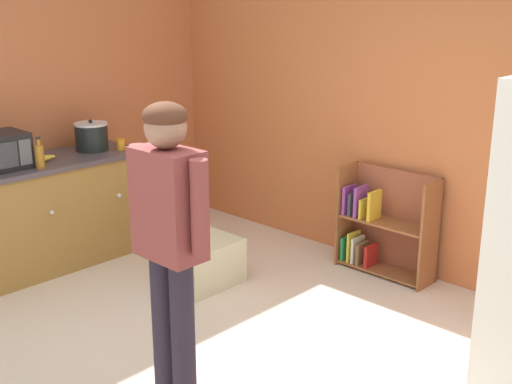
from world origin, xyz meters
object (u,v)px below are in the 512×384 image
(bookshelf, at_px, (383,227))
(crock_pot, at_px, (92,136))
(standing_person, at_px, (169,229))
(kitchen_counter, at_px, (33,217))
(pet_carrier, at_px, (203,263))
(orange_cup, at_px, (121,144))
(amber_bottle, at_px, (40,156))
(banana_bunch, at_px, (46,158))

(bookshelf, distance_m, crock_pot, 2.59)
(standing_person, bearing_deg, bookshelf, 94.60)
(kitchen_counter, height_order, pet_carrier, kitchen_counter)
(orange_cup, bearing_deg, kitchen_counter, -99.07)
(orange_cup, bearing_deg, amber_bottle, -83.21)
(kitchen_counter, xyz_separation_m, orange_cup, (0.13, 0.80, 0.50))
(bookshelf, distance_m, standing_person, 2.43)
(orange_cup, bearing_deg, banana_bunch, -97.55)
(pet_carrier, height_order, banana_bunch, banana_bunch)
(orange_cup, bearing_deg, crock_pot, -131.28)
(kitchen_counter, distance_m, bookshelf, 2.86)
(kitchen_counter, relative_size, pet_carrier, 3.47)
(standing_person, height_order, crock_pot, standing_person)
(kitchen_counter, relative_size, orange_cup, 20.17)
(bookshelf, height_order, standing_person, standing_person)
(banana_bunch, bearing_deg, bookshelf, 41.17)
(pet_carrier, xyz_separation_m, crock_pot, (-1.27, -0.12, 0.84))
(kitchen_counter, relative_size, crock_pot, 6.74)
(kitchen_counter, relative_size, bookshelf, 2.25)
(banana_bunch, bearing_deg, kitchen_counter, -105.85)
(kitchen_counter, distance_m, orange_cup, 0.95)
(orange_cup, bearing_deg, standing_person, -29.20)
(bookshelf, relative_size, amber_bottle, 3.46)
(pet_carrier, relative_size, banana_bunch, 3.49)
(amber_bottle, xyz_separation_m, orange_cup, (-0.10, 0.81, -0.05))
(pet_carrier, distance_m, amber_bottle, 1.50)
(standing_person, height_order, amber_bottle, standing_person)
(kitchen_counter, bearing_deg, orange_cup, 80.93)
(pet_carrier, distance_m, crock_pot, 1.53)
(pet_carrier, relative_size, amber_bottle, 2.24)
(crock_pot, relative_size, banana_bunch, 1.80)
(kitchen_counter, xyz_separation_m, standing_person, (2.28, -0.40, 0.57))
(kitchen_counter, height_order, banana_bunch, banana_bunch)
(kitchen_counter, height_order, amber_bottle, amber_bottle)
(amber_bottle, bearing_deg, banana_bunch, 140.25)
(banana_bunch, distance_m, orange_cup, 0.67)
(orange_cup, bearing_deg, pet_carrier, -3.32)
(kitchen_counter, bearing_deg, amber_bottle, -2.19)
(bookshelf, height_order, amber_bottle, amber_bottle)
(bookshelf, relative_size, standing_person, 0.51)
(bookshelf, bearing_deg, pet_carrier, -125.41)
(bookshelf, distance_m, amber_bottle, 2.77)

